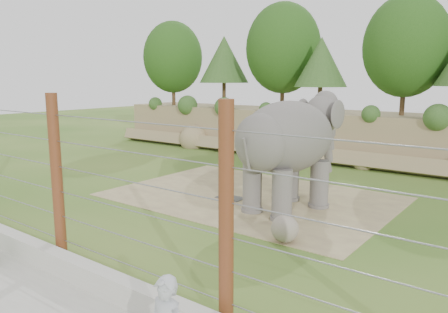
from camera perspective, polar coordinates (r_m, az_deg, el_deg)
The scene contains 8 objects.
ground at distance 14.32m, azimuth -4.90°, elevation -7.45°, with size 90.00×90.00×0.00m, color #32641A.
back_embankment at distance 24.33m, azimuth 16.78°, elevation 8.89°, with size 30.00×5.52×8.77m.
dirt_patch at distance 16.29m, azimuth 3.55°, elevation -5.21°, with size 10.00×7.00×0.02m, color #8F7959.
drain_grate at distance 15.98m, azimuth 0.86°, elevation -5.41°, with size 1.00×0.60×0.03m, color #262628.
elephant at distance 14.41m, azimuth 8.25°, elevation 0.36°, with size 2.01×4.68×3.79m, color #56524D, non-canonical shape.
stone_ball at distance 11.85m, azimuth 7.95°, elevation -9.32°, with size 0.74×0.74×0.74m, color gray.
retaining_wall at distance 11.27m, azimuth -22.62°, elevation -11.82°, with size 26.00×0.35×0.50m, color #B2AFA5.
barrier_fence at distance 11.01m, azimuth -20.99°, elevation -2.69°, with size 20.26×0.26×4.00m.
Camera 1 is at (9.21, -10.08, 4.32)m, focal length 35.00 mm.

